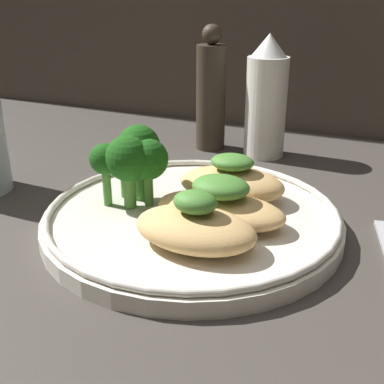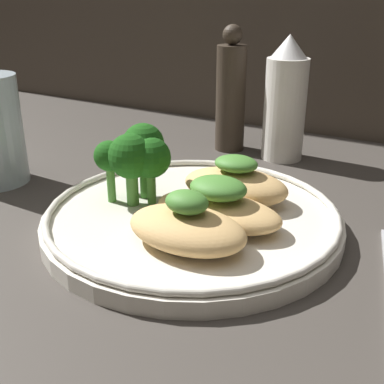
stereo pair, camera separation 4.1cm
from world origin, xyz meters
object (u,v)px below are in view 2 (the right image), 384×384
object	(u,v)px
broccoli_bunch	(136,155)
sauce_bottle	(286,102)
plate	(192,217)
pepper_grinder	(231,95)

from	to	relation	value
broccoli_bunch	sauce_bottle	world-z (taller)	sauce_bottle
plate	broccoli_bunch	size ratio (longest dim) A/B	3.66
broccoli_bunch	sauce_bottle	size ratio (longest dim) A/B	0.48
broccoli_bunch	sauce_bottle	distance (cm)	22.81
broccoli_bunch	sauce_bottle	bearing A→B (deg)	75.46
plate	pepper_grinder	size ratio (longest dim) A/B	1.67
pepper_grinder	broccoli_bunch	bearing A→B (deg)	-85.93
sauce_bottle	plate	bearing A→B (deg)	-90.32
plate	broccoli_bunch	bearing A→B (deg)	-177.61
plate	sauce_bottle	xyz separation A→B (cm)	(0.12, 21.82, 6.02)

